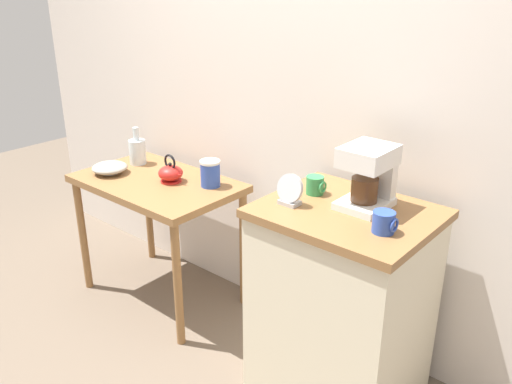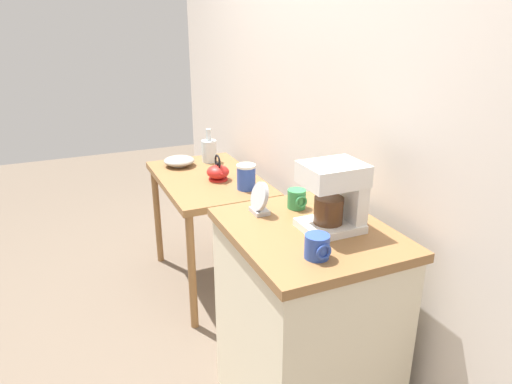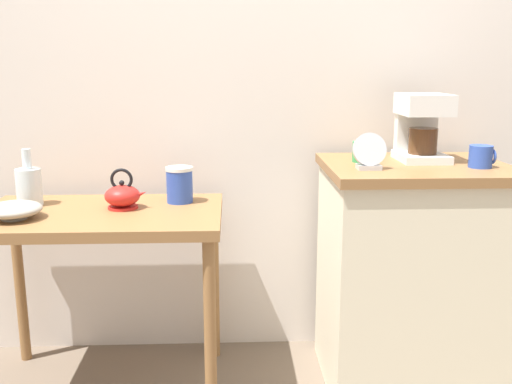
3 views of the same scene
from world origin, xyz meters
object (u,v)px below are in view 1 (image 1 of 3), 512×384
at_px(canister_enamel, 210,173).
at_px(mug_tall_green, 315,185).
at_px(bowl_stoneware, 110,168).
at_px(table_clock, 290,191).
at_px(glass_carafe_vase, 137,151).
at_px(coffee_maker, 370,173).
at_px(mug_blue, 384,222).
at_px(teakettle, 171,173).

relative_size(canister_enamel, mug_tall_green, 1.71).
relative_size(bowl_stoneware, mug_tall_green, 2.36).
bearing_deg(table_clock, glass_carafe_vase, 170.64).
distance_m(canister_enamel, coffee_maker, 0.98).
xyz_separation_m(bowl_stoneware, canister_enamel, (0.57, 0.23, 0.04)).
bearing_deg(table_clock, canister_enamel, 161.46).
height_order(coffee_maker, mug_blue, coffee_maker).
bearing_deg(teakettle, glass_carafe_vase, 169.30).
bearing_deg(teakettle, table_clock, -8.81).
xyz_separation_m(bowl_stoneware, table_clock, (1.28, -0.00, 0.20)).
distance_m(bowl_stoneware, glass_carafe_vase, 0.22).
xyz_separation_m(bowl_stoneware, mug_tall_green, (1.29, 0.16, 0.18)).
bearing_deg(teakettle, bowl_stoneware, -159.08).
height_order(bowl_stoneware, teakettle, teakettle).
xyz_separation_m(teakettle, table_clock, (0.91, -0.14, 0.18)).
bearing_deg(bowl_stoneware, mug_blue, 0.63).
distance_m(glass_carafe_vase, mug_tall_green, 1.31).
height_order(bowl_stoneware, glass_carafe_vase, glass_carafe_vase).
bearing_deg(canister_enamel, mug_tall_green, -5.69).
bearing_deg(bowl_stoneware, canister_enamel, 22.21).
bearing_deg(glass_carafe_vase, mug_blue, -6.39).
bearing_deg(teakettle, mug_tall_green, 1.42).
bearing_deg(teakettle, canister_enamel, 24.39).
distance_m(glass_carafe_vase, mug_blue, 1.72).
bearing_deg(coffee_maker, canister_enamel, 177.88).
relative_size(canister_enamel, mug_blue, 1.58).
height_order(bowl_stoneware, mug_tall_green, mug_tall_green).
relative_size(coffee_maker, mug_blue, 2.86).
height_order(glass_carafe_vase, coffee_maker, coffee_maker).
height_order(glass_carafe_vase, table_clock, table_clock).
bearing_deg(coffee_maker, mug_tall_green, -171.18).
xyz_separation_m(glass_carafe_vase, canister_enamel, (0.59, 0.02, -0.01)).
bearing_deg(mug_blue, canister_enamel, 169.18).
height_order(teakettle, canister_enamel, teakettle).
distance_m(bowl_stoneware, canister_enamel, 0.62).
bearing_deg(coffee_maker, table_clock, -141.10).
distance_m(canister_enamel, table_clock, 0.76).
relative_size(canister_enamel, table_clock, 1.09).
distance_m(mug_tall_green, mug_blue, 0.43).
distance_m(teakettle, mug_blue, 1.35).
bearing_deg(mug_tall_green, glass_carafe_vase, 177.89).
height_order(teakettle, coffee_maker, coffee_maker).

